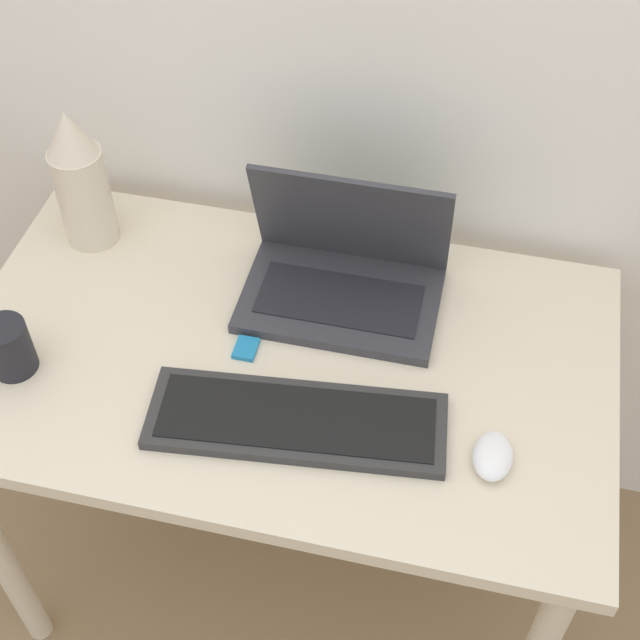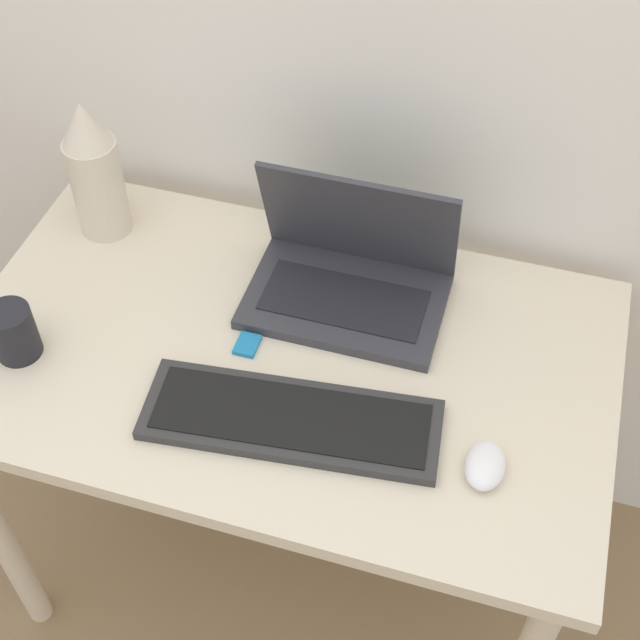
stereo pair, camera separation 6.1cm
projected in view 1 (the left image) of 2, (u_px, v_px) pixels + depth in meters
The scene contains 7 objects.
desk at pixel (285, 392), 1.58m from camera, with size 1.11×0.66×0.75m.
laptop at pixel (344, 271), 1.55m from camera, with size 0.34×0.23×0.24m.
keyboard at pixel (297, 421), 1.39m from camera, with size 0.48×0.20×0.02m.
mouse at pixel (493, 456), 1.34m from camera, with size 0.06×0.09×0.03m.
vase at pixel (80, 179), 1.59m from camera, with size 0.10×0.10×0.28m.
mp3_player at pixel (246, 348), 1.50m from camera, with size 0.04×0.05×0.01m.
mug at pixel (9, 347), 1.44m from camera, with size 0.08×0.08×0.10m.
Camera 1 is at (0.28, -0.59, 1.90)m, focal length 50.00 mm.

